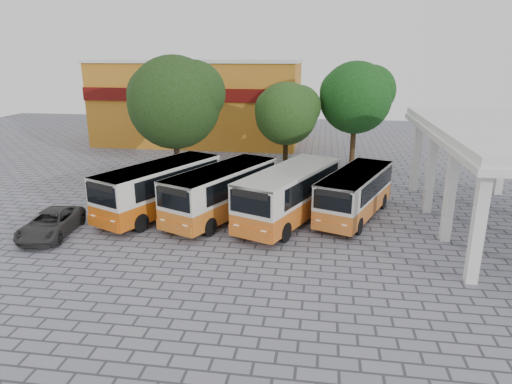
% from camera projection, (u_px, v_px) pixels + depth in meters
% --- Properties ---
extents(ground, '(90.00, 90.00, 0.00)m').
position_uv_depth(ground, '(282.00, 245.00, 21.89)').
color(ground, slate).
rests_on(ground, ground).
extents(terminal_shelter, '(6.80, 15.80, 5.40)m').
position_uv_depth(terminal_shelter, '(501.00, 135.00, 22.74)').
color(terminal_shelter, silver).
rests_on(terminal_shelter, ground).
extents(shophouse_block, '(20.40, 10.40, 8.30)m').
position_uv_depth(shophouse_block, '(200.00, 101.00, 46.84)').
color(shophouse_block, '#AD6A17').
rests_on(shophouse_block, ground).
extents(bus_far_left, '(5.54, 8.57, 2.88)m').
position_uv_depth(bus_far_left, '(160.00, 186.00, 25.69)').
color(bus_far_left, '#BD4D09').
rests_on(bus_far_left, ground).
extents(bus_centre_left, '(5.35, 8.41, 2.83)m').
position_uv_depth(bus_centre_left, '(222.00, 190.00, 25.13)').
color(bus_centre_left, '#BE5F18').
rests_on(bus_centre_left, ground).
extents(bus_centre_right, '(5.36, 8.69, 2.92)m').
position_uv_depth(bus_centre_right, '(290.00, 192.00, 24.50)').
color(bus_centre_right, '#C05A17').
rests_on(bus_centre_right, ground).
extents(bus_far_right, '(4.67, 7.79, 2.62)m').
position_uv_depth(bus_far_right, '(355.00, 192.00, 25.20)').
color(bus_far_right, '#B85E1F').
rests_on(bus_far_right, ground).
extents(tree_left, '(7.17, 6.83, 8.80)m').
position_uv_depth(tree_left, '(175.00, 99.00, 33.46)').
color(tree_left, black).
rests_on(tree_left, ground).
extents(tree_middle, '(4.99, 4.76, 6.85)m').
position_uv_depth(tree_middle, '(287.00, 112.00, 34.55)').
color(tree_middle, black).
rests_on(tree_middle, ground).
extents(tree_right, '(5.84, 5.56, 8.35)m').
position_uv_depth(tree_right, '(357.00, 95.00, 35.21)').
color(tree_right, '#4A321A').
rests_on(tree_right, ground).
extents(parked_car, '(2.59, 4.69, 1.24)m').
position_uv_depth(parked_car, '(51.00, 223.00, 22.97)').
color(parked_car, '#2B2B2B').
rests_on(parked_car, ground).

